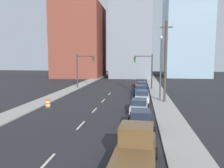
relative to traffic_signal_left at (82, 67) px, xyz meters
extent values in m
cube|color=#9E9B93|center=(-1.51, 6.84, -4.11)|extent=(2.60, 93.25, 0.13)
cube|color=#9E9B93|center=(14.22, 6.84, -4.11)|extent=(2.60, 93.25, 0.13)
cube|color=beige|center=(6.36, -30.32, -4.17)|extent=(0.16, 2.40, 0.01)
cube|color=beige|center=(6.36, -23.38, -4.17)|extent=(0.16, 2.40, 0.01)
cube|color=beige|center=(6.36, -17.76, -4.17)|extent=(0.16, 2.40, 0.01)
cube|color=beige|center=(6.36, -12.25, -4.17)|extent=(0.16, 2.40, 0.01)
cube|color=beige|center=(6.36, -6.37, -4.17)|extent=(0.16, 2.40, 0.01)
cube|color=brown|center=(-7.72, 25.86, 6.77)|extent=(14.00, 16.00, 21.88)
cube|color=gray|center=(8.16, 29.86, 9.90)|extent=(12.00, 20.00, 28.16)
cube|color=#99B7CC|center=(25.29, 33.86, 13.25)|extent=(13.00, 20.00, 34.84)
cylinder|color=#38383D|center=(-0.91, 0.00, -0.89)|extent=(0.24, 0.24, 6.57)
cylinder|color=#38383D|center=(0.69, 0.00, 2.00)|extent=(3.20, 0.16, 0.16)
cube|color=#194C1E|center=(2.29, 0.00, 1.37)|extent=(0.34, 0.32, 1.10)
cylinder|color=#4C0C0C|center=(2.29, -0.17, 1.71)|extent=(0.22, 0.04, 0.22)
cylinder|color=#593F0C|center=(2.29, -0.17, 1.37)|extent=(0.22, 0.04, 0.22)
cylinder|color=#26E53F|center=(2.29, -0.17, 1.03)|extent=(0.22, 0.04, 0.22)
cylinder|color=#38383D|center=(13.38, 0.00, -0.89)|extent=(0.24, 0.24, 6.57)
cylinder|color=#38383D|center=(11.78, 0.00, 2.00)|extent=(3.20, 0.16, 0.16)
cube|color=#194C1E|center=(10.18, 0.00, 1.37)|extent=(0.34, 0.32, 1.10)
cylinder|color=#4C0C0C|center=(10.18, -0.17, 1.71)|extent=(0.22, 0.04, 0.22)
cylinder|color=#593F0C|center=(10.18, -0.17, 1.37)|extent=(0.22, 0.04, 0.22)
cylinder|color=#26E53F|center=(10.18, -0.17, 1.03)|extent=(0.22, 0.04, 0.22)
cylinder|color=#473D33|center=(14.49, -12.41, 1.04)|extent=(0.32, 0.32, 10.43)
cube|color=#473D33|center=(14.49, -12.41, 5.46)|extent=(1.60, 0.14, 0.14)
cylinder|color=orange|center=(0.60, -17.09, -4.08)|extent=(0.56, 0.56, 0.19)
cylinder|color=white|center=(0.60, -17.09, -3.89)|extent=(0.56, 0.56, 0.19)
cylinder|color=orange|center=(0.60, -17.09, -3.70)|extent=(0.56, 0.56, 0.19)
cylinder|color=white|center=(0.60, -17.09, -3.51)|extent=(0.56, 0.56, 0.19)
cylinder|color=orange|center=(0.60, -17.09, -3.32)|extent=(0.56, 0.56, 0.19)
cylinder|color=#4C4C51|center=(13.97, -11.69, -0.08)|extent=(0.20, 0.20, 8.20)
sphere|color=white|center=(13.97, -11.69, 4.24)|extent=(0.44, 0.44, 0.44)
cube|color=brown|center=(11.20, -30.63, -3.47)|extent=(2.32, 5.60, 1.03)
cube|color=brown|center=(11.25, -29.81, -2.46)|extent=(1.85, 1.75, 0.99)
cylinder|color=black|center=(10.28, -28.87, -3.83)|extent=(0.26, 0.69, 0.68)
cylinder|color=black|center=(12.33, -28.99, -3.83)|extent=(0.26, 0.69, 0.68)
cube|color=black|center=(11.46, -23.64, -3.65)|extent=(1.98, 4.34, 0.71)
cube|color=#1E2838|center=(11.46, -23.64, -2.97)|extent=(1.67, 1.98, 0.64)
cylinder|color=black|center=(10.47, -22.36, -3.87)|extent=(0.24, 0.61, 0.60)
cylinder|color=black|center=(12.34, -22.28, -3.87)|extent=(0.24, 0.61, 0.60)
cylinder|color=black|center=(10.58, -25.00, -3.87)|extent=(0.24, 0.61, 0.60)
cylinder|color=black|center=(12.45, -24.93, -3.87)|extent=(0.24, 0.61, 0.60)
cube|color=#B2B2BC|center=(11.27, -17.71, -3.70)|extent=(1.96, 4.65, 0.62)
cube|color=#1E2838|center=(11.27, -17.71, -3.10)|extent=(1.65, 2.12, 0.57)
cylinder|color=black|center=(10.40, -16.26, -3.87)|extent=(0.24, 0.61, 0.60)
cylinder|color=black|center=(12.25, -16.33, -3.87)|extent=(0.24, 0.61, 0.60)
cylinder|color=black|center=(10.29, -19.10, -3.87)|extent=(0.24, 0.61, 0.60)
cylinder|color=black|center=(12.15, -19.17, -3.87)|extent=(0.24, 0.61, 0.60)
cube|color=silver|center=(11.62, -12.04, -3.64)|extent=(1.87, 4.38, 0.69)
cube|color=#1E2838|center=(11.62, -12.04, -2.98)|extent=(1.61, 1.98, 0.63)
cylinder|color=black|center=(10.72, -10.67, -3.84)|extent=(0.23, 0.68, 0.67)
cylinder|color=black|center=(12.58, -10.70, -3.84)|extent=(0.23, 0.68, 0.67)
cylinder|color=black|center=(10.67, -13.37, -3.84)|extent=(0.23, 0.68, 0.67)
cylinder|color=black|center=(12.53, -13.40, -3.84)|extent=(0.23, 0.68, 0.67)
cube|color=navy|center=(11.33, -6.71, -3.63)|extent=(1.85, 4.46, 0.70)
cube|color=#1E2838|center=(11.33, -6.71, -2.95)|extent=(1.57, 2.03, 0.65)
cylinder|color=black|center=(10.40, -5.37, -3.82)|extent=(0.24, 0.72, 0.71)
cylinder|color=black|center=(12.19, -5.32, -3.82)|extent=(0.24, 0.72, 0.71)
cylinder|color=black|center=(10.48, -8.10, -3.82)|extent=(0.24, 0.72, 0.71)
cylinder|color=black|center=(12.27, -8.05, -3.82)|extent=(0.24, 0.72, 0.71)
cube|color=#141E47|center=(11.58, -1.44, -3.65)|extent=(1.85, 4.24, 0.72)
cube|color=#1E2838|center=(11.58, -1.44, -2.96)|extent=(1.63, 1.91, 0.64)
cylinder|color=black|center=(10.62, -0.12, -3.87)|extent=(0.22, 0.60, 0.60)
cylinder|color=black|center=(12.54, -0.12, -3.87)|extent=(0.22, 0.60, 0.60)
cylinder|color=black|center=(10.63, -2.75, -3.87)|extent=(0.22, 0.60, 0.60)
cylinder|color=black|center=(12.54, -2.75, -3.87)|extent=(0.22, 0.60, 0.60)
cube|color=red|center=(11.19, 3.93, -3.64)|extent=(1.89, 4.34, 0.69)
cube|color=#1E2838|center=(11.19, 3.93, -2.97)|extent=(1.65, 1.96, 0.64)
cylinder|color=black|center=(10.23, 5.27, -3.83)|extent=(0.22, 0.69, 0.69)
cylinder|color=black|center=(12.16, 5.26, -3.83)|extent=(0.22, 0.69, 0.69)
cylinder|color=black|center=(10.22, 2.59, -3.83)|extent=(0.22, 0.69, 0.69)
cylinder|color=black|center=(12.15, 2.58, -3.83)|extent=(0.22, 0.69, 0.69)
camera|label=1|loc=(11.46, -41.09, 1.50)|focal=35.00mm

